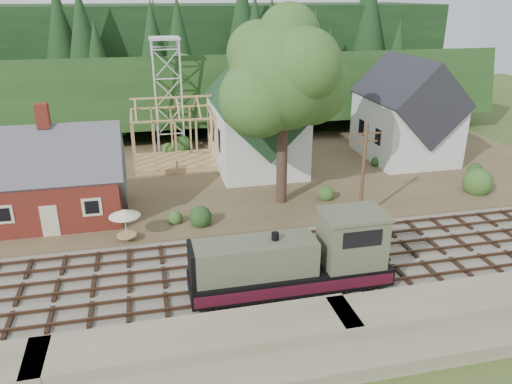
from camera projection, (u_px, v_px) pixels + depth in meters
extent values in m
plane|color=#384C1E|center=(292.00, 266.00, 32.97)|extent=(140.00, 140.00, 0.00)
cube|color=#7F7259|center=(341.00, 349.00, 25.28)|extent=(64.00, 5.00, 1.60)
cube|color=#726B5B|center=(292.00, 264.00, 32.94)|extent=(64.00, 11.00, 0.16)
cube|color=brown|center=(240.00, 174.00, 49.20)|extent=(64.00, 26.00, 0.30)
cube|color=#1E3F19|center=(207.00, 119.00, 70.96)|extent=(70.00, 28.96, 12.74)
cube|color=black|center=(195.00, 98.00, 85.43)|extent=(80.00, 20.00, 12.00)
cube|color=#531E13|center=(55.00, 194.00, 38.79)|extent=(10.00, 7.00, 3.80)
cube|color=#4C4C51|center=(52.00, 171.00, 38.08)|extent=(10.80, 7.41, 7.41)
cube|color=#531E13|center=(43.00, 116.00, 36.48)|extent=(0.90, 0.90, 1.80)
cube|color=beige|center=(50.00, 221.00, 35.86)|extent=(1.20, 0.06, 2.40)
cube|color=silver|center=(255.00, 134.00, 50.17)|extent=(8.00, 12.00, 6.40)
cube|color=#163219|center=(255.00, 103.00, 48.98)|extent=(8.40, 12.96, 8.40)
cube|color=silver|center=(270.00, 94.00, 42.81)|extent=(2.40, 2.40, 4.00)
cone|color=#163219|center=(271.00, 54.00, 41.58)|extent=(5.37, 5.37, 2.60)
cube|color=silver|center=(405.00, 128.00, 52.58)|extent=(8.00, 10.00, 6.40)
cube|color=black|center=(408.00, 98.00, 51.39)|extent=(8.40, 10.80, 8.40)
cube|color=tan|center=(175.00, 162.00, 51.42)|extent=(8.00, 6.00, 0.50)
cube|color=tan|center=(171.00, 97.00, 48.94)|extent=(8.00, 0.18, 0.18)
cube|color=silver|center=(155.00, 98.00, 53.15)|extent=(0.18, 0.18, 12.00)
cube|color=silver|center=(182.00, 97.00, 53.73)|extent=(0.18, 0.18, 12.00)
cube|color=silver|center=(154.00, 93.00, 55.68)|extent=(0.18, 0.18, 12.00)
cube|color=silver|center=(180.00, 92.00, 56.26)|extent=(0.18, 0.18, 12.00)
cube|color=silver|center=(164.00, 38.00, 52.47)|extent=(3.20, 3.20, 0.25)
cylinder|color=#38281E|center=(282.00, 156.00, 40.83)|extent=(0.90, 0.90, 8.00)
sphere|color=#355A21|center=(284.00, 76.00, 38.41)|extent=(8.40, 8.40, 8.40)
sphere|color=#355A21|center=(310.00, 86.00, 40.20)|extent=(6.40, 6.40, 6.40)
sphere|color=#355A21|center=(258.00, 99.00, 37.79)|extent=(6.00, 6.00, 6.00)
cylinder|color=#4C331E|center=(363.00, 175.00, 37.63)|extent=(0.28, 0.28, 8.00)
cube|color=#4C331E|center=(366.00, 134.00, 36.44)|extent=(2.20, 0.12, 0.12)
cube|color=#4C331E|center=(366.00, 141.00, 36.66)|extent=(1.80, 0.12, 0.12)
cube|color=black|center=(290.00, 288.00, 29.91)|extent=(11.83, 2.46, 0.35)
cube|color=black|center=(291.00, 277.00, 29.65)|extent=(11.83, 2.86, 1.08)
cube|color=#585C43|center=(255.00, 258.00, 28.61)|extent=(7.10, 2.27, 2.07)
cube|color=#585C43|center=(352.00, 239.00, 29.63)|extent=(3.55, 2.76, 3.16)
cube|color=#585C43|center=(354.00, 214.00, 29.03)|extent=(3.75, 2.96, 0.20)
cube|color=black|center=(363.00, 239.00, 28.11)|extent=(2.37, 0.06, 0.99)
cube|color=#470F1D|center=(298.00, 290.00, 28.34)|extent=(11.83, 0.04, 0.69)
cube|color=#470F1D|center=(284.00, 265.00, 30.96)|extent=(11.83, 0.04, 0.69)
cylinder|color=black|center=(275.00, 238.00, 28.43)|extent=(0.43, 0.43, 0.69)
imported|color=#5DA2C8|center=(92.00, 202.00, 40.61)|extent=(1.82, 3.69, 1.21)
imported|color=red|center=(438.00, 150.00, 53.74)|extent=(5.00, 2.71, 1.33)
cylinder|color=silver|center=(126.00, 227.00, 35.21)|extent=(0.10, 0.10, 2.19)
cylinder|color=tan|center=(127.00, 235.00, 35.46)|extent=(1.39, 1.39, 0.08)
cone|color=beige|center=(124.00, 213.00, 34.81)|extent=(2.19, 2.19, 0.50)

